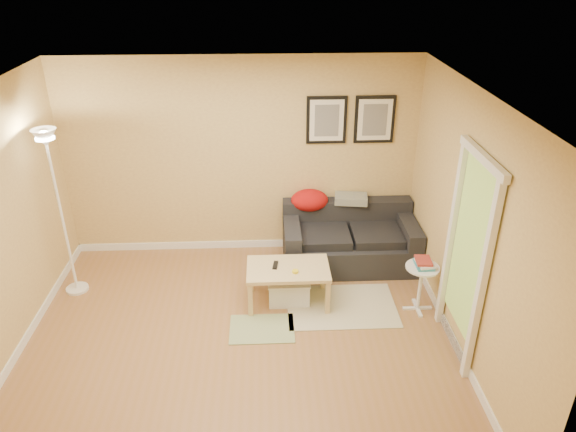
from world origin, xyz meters
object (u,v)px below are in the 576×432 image
object	(u,v)px
side_table	(420,288)
floor_lamp	(62,219)
book_stack	(424,263)
sofa	(350,237)
storage_bin	(289,290)
coffee_table	(288,285)

from	to	relation	value
side_table	floor_lamp	xyz separation A→B (m)	(-4.02, 0.57, 0.67)
book_stack	floor_lamp	bearing A→B (deg)	167.08
sofa	storage_bin	world-z (taller)	sofa
storage_bin	side_table	distance (m)	1.49
side_table	floor_lamp	size ratio (longest dim) A/B	0.28
sofa	book_stack	xyz separation A→B (m)	(0.66, -1.02, 0.24)
sofa	side_table	distance (m)	1.23
storage_bin	floor_lamp	distance (m)	2.70
floor_lamp	side_table	bearing A→B (deg)	-8.07
coffee_table	floor_lamp	bearing A→B (deg)	-170.74
sofa	coffee_table	size ratio (longest dim) A/B	1.81
storage_bin	side_table	xyz separation A→B (m)	(1.47, -0.24, 0.14)
sofa	book_stack	size ratio (longest dim) A/B	6.77
coffee_table	floor_lamp	size ratio (longest dim) A/B	0.46
side_table	coffee_table	bearing A→B (deg)	171.64
side_table	book_stack	size ratio (longest dim) A/B	2.29
storage_bin	coffee_table	bearing A→B (deg)	-113.00
sofa	floor_lamp	distance (m)	3.46
sofa	storage_bin	xyz separation A→B (m)	(-0.83, -0.81, -0.23)
coffee_table	storage_bin	world-z (taller)	coffee_table
side_table	floor_lamp	distance (m)	4.12
book_stack	sofa	bearing A→B (deg)	117.52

